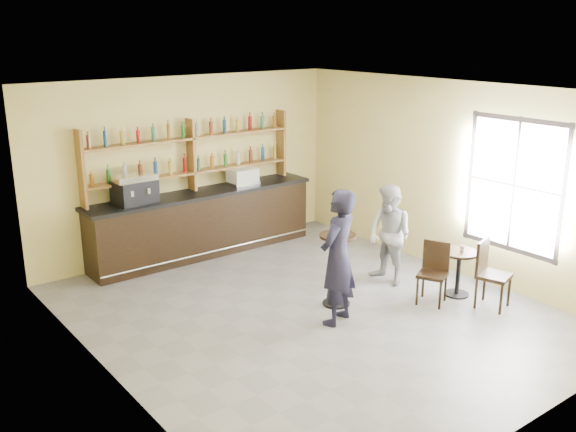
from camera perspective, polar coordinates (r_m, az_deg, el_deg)
floor at (r=9.48m, az=2.01°, el=-8.58°), size 7.00×7.00×0.00m
ceiling at (r=8.62m, az=2.22°, el=11.06°), size 7.00×7.00×0.00m
wall_back at (r=11.75m, az=-8.85°, el=4.45°), size 7.00×0.00×7.00m
wall_front at (r=6.75m, az=21.48°, el=-5.70°), size 7.00×0.00×7.00m
wall_left at (r=7.46m, az=-15.99°, el=-3.07°), size 0.00×7.00×7.00m
wall_right at (r=11.02m, az=14.25°, el=3.33°), size 0.00×7.00×7.00m
window_pane at (r=10.32m, az=19.46°, el=2.58°), size 0.00×2.00×2.00m
window_frame at (r=10.31m, az=19.44°, el=2.57°), size 0.04×1.70×2.10m
shelf_unit at (r=11.60m, az=-8.58°, el=5.36°), size 4.00×0.26×1.40m
liquor_bottles at (r=11.56m, az=-8.62°, el=6.18°), size 3.68×0.10×1.00m
bar_counter at (r=11.73m, az=-7.55°, el=-0.62°), size 4.35×0.85×1.18m
espresso_machine at (r=10.96m, az=-13.48°, el=2.36°), size 0.74×0.53×0.49m
pastry_case at (r=11.98m, az=-4.07°, el=3.52°), size 0.55×0.45×0.31m
pedestal_table at (r=9.56m, az=4.37°, el=-4.79°), size 0.59×0.59×1.10m
napkin at (r=9.37m, az=4.44°, el=-1.63°), size 0.15×0.15×0.00m
donut at (r=9.36m, az=4.53°, el=-1.49°), size 0.13×0.13×0.05m
cup_pedestal at (r=9.52m, az=4.68°, el=-1.09°), size 0.15×0.15×0.09m
man_main at (r=8.86m, az=4.45°, el=-3.69°), size 0.83×0.69×1.93m
cafe_table at (r=10.27m, az=14.88°, el=-4.94°), size 0.61×0.61×0.72m
cup_cafe at (r=10.17m, az=15.22°, el=-2.76°), size 0.11×0.11×0.08m
chair_west at (r=9.85m, az=12.72°, el=-5.05°), size 0.54×0.54×0.93m
chair_south at (r=9.93m, az=17.85°, el=-5.03°), size 0.55×0.55×1.02m
patron_second at (r=10.38m, az=9.01°, el=-1.69°), size 0.63×0.80×1.62m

